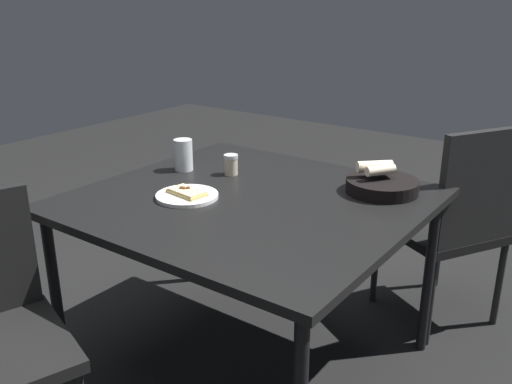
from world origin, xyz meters
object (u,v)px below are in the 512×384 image
at_px(dining_table, 249,210).
at_px(pepper_shaker, 231,166).
at_px(beer_glass, 183,156).
at_px(chair_far, 457,216).
at_px(bread_basket, 382,184).
at_px(pizza_plate, 187,195).

xyz_separation_m(dining_table, pepper_shaker, (-0.22, 0.17, 0.09)).
height_order(beer_glass, chair_far, chair_far).
distance_m(dining_table, pepper_shaker, 0.29).
xyz_separation_m(bread_basket, pepper_shaker, (-0.58, -0.16, 0.01)).
bearing_deg(bread_basket, chair_far, 67.48).
relative_size(bread_basket, pepper_shaker, 3.20).
xyz_separation_m(pizza_plate, beer_glass, (-0.24, 0.24, 0.05)).
relative_size(pizza_plate, pepper_shaker, 2.71).
distance_m(pizza_plate, bread_basket, 0.71).
height_order(bread_basket, beer_glass, beer_glass).
relative_size(bread_basket, beer_glass, 2.04).
distance_m(dining_table, chair_far, 0.93).
bearing_deg(pepper_shaker, chair_far, 37.32).
distance_m(beer_glass, chair_far, 1.17).
distance_m(dining_table, bread_basket, 0.50).
relative_size(dining_table, chair_far, 1.29).
height_order(bread_basket, chair_far, chair_far).
relative_size(pizza_plate, bread_basket, 0.85).
xyz_separation_m(beer_glass, pepper_shaker, (0.20, 0.07, -0.02)).
xyz_separation_m(bread_basket, chair_far, (0.17, 0.42, -0.22)).
distance_m(pizza_plate, beer_glass, 0.34).
xyz_separation_m(bread_basket, beer_glass, (-0.78, -0.22, 0.03)).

